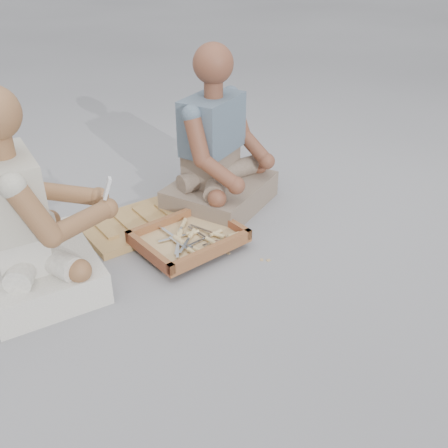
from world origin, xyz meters
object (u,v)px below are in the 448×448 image
object	(u,v)px
tool_tray	(189,238)
craftsman	(29,226)
carved_panel	(139,224)
companion	(218,156)

from	to	relation	value
tool_tray	craftsman	distance (m)	0.77
carved_panel	craftsman	distance (m)	0.70
carved_panel	companion	size ratio (longest dim) A/B	0.64
craftsman	companion	xyz separation A→B (m)	(1.02, 0.47, -0.01)
carved_panel	companion	xyz separation A→B (m)	(0.50, 0.10, 0.29)
tool_tray	companion	size ratio (longest dim) A/B	0.66
carved_panel	companion	distance (m)	0.58
carved_panel	companion	bearing A→B (deg)	11.47
carved_panel	tool_tray	bearing A→B (deg)	-56.31
carved_panel	craftsman	size ratio (longest dim) A/B	0.64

